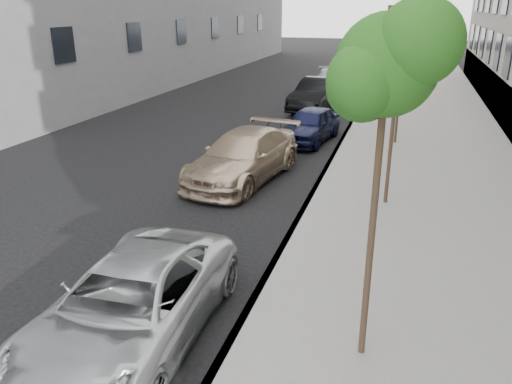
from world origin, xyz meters
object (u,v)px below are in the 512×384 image
at_px(tree_far, 405,47).
at_px(sedan_black, 318,94).
at_px(tree_mid, 402,43).
at_px(sedan_rear, 330,81).
at_px(suv, 243,156).
at_px(minivan, 131,305).
at_px(sedan_blue, 310,125).
at_px(tree_near, 389,66).

relative_size(tree_far, sedan_black, 0.88).
relative_size(tree_mid, tree_far, 1.15).
bearing_deg(tree_mid, sedan_rear, 103.59).
bearing_deg(tree_mid, suv, 166.59).
relative_size(tree_mid, sedan_rear, 1.01).
height_order(minivan, sedan_blue, minivan).
xyz_separation_m(minivan, sedan_rear, (-0.75, 25.16, 0.03)).
height_order(tree_mid, sedan_blue, tree_mid).
height_order(minivan, sedan_rear, sedan_rear).
relative_size(tree_far, sedan_rear, 0.88).
relative_size(suv, sedan_blue, 1.29).
distance_m(suv, sedan_rear, 16.98).
xyz_separation_m(tree_near, minivan, (-3.61, -0.63, -3.75)).
bearing_deg(sedan_blue, tree_mid, -53.38).
xyz_separation_m(suv, sedan_rear, (0.06, 16.98, -0.04)).
distance_m(minivan, suv, 8.22).
xyz_separation_m(tree_mid, tree_far, (-0.00, 6.50, -0.58)).
height_order(tree_near, minivan, tree_near).
bearing_deg(tree_near, sedan_blue, 104.66).
height_order(tree_far, sedan_blue, tree_far).
bearing_deg(tree_near, sedan_rear, 100.08).
relative_size(tree_near, sedan_black, 1.04).
xyz_separation_m(tree_near, sedan_black, (-4.17, 19.04, -3.63)).
relative_size(minivan, sedan_rear, 1.01).
height_order(tree_mid, sedan_rear, tree_mid).
relative_size(tree_mid, minivan, 1.01).
relative_size(minivan, sedan_blue, 1.24).
bearing_deg(sedan_rear, sedan_black, -95.92).
xyz_separation_m(sedan_blue, sedan_rear, (-1.03, 11.82, 0.03)).
relative_size(sedan_black, sedan_rear, 1.00).
relative_size(tree_far, sedan_blue, 1.08).
distance_m(tree_far, sedan_black, 7.88).
height_order(tree_near, sedan_rear, tree_near).
height_order(sedan_black, sedan_rear, sedan_black).
xyz_separation_m(tree_near, suv, (-4.42, 7.55, -3.69)).
xyz_separation_m(tree_near, sedan_blue, (-3.33, 12.72, -3.76)).
bearing_deg(tree_far, suv, -129.05).
distance_m(tree_near, tree_mid, 6.50).
height_order(sedan_blue, sedan_rear, sedan_rear).
relative_size(minivan, sedan_black, 1.00).
relative_size(tree_mid, sedan_blue, 1.25).
height_order(tree_mid, sedan_black, tree_mid).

